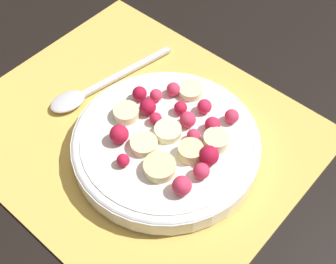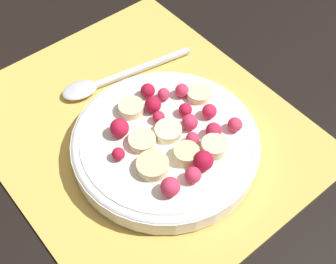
# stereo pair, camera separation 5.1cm
# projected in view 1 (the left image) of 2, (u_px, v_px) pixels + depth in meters

# --- Properties ---
(ground_plane) EXTENTS (3.00, 3.00, 0.00)m
(ground_plane) POSITION_uv_depth(u_px,v_px,m) (137.00, 133.00, 0.56)
(ground_plane) COLOR black
(placemat) EXTENTS (0.39, 0.33, 0.01)m
(placemat) POSITION_uv_depth(u_px,v_px,m) (137.00, 131.00, 0.56)
(placemat) COLOR #E0B251
(placemat) RESTS_ON ground_plane
(fruit_bowl) EXTENTS (0.21, 0.21, 0.05)m
(fruit_bowl) POSITION_uv_depth(u_px,v_px,m) (168.00, 141.00, 0.53)
(fruit_bowl) COLOR white
(fruit_bowl) RESTS_ON placemat
(spoon) EXTENTS (0.05, 0.18, 0.01)m
(spoon) POSITION_uv_depth(u_px,v_px,m) (87.00, 92.00, 0.59)
(spoon) COLOR silver
(spoon) RESTS_ON placemat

